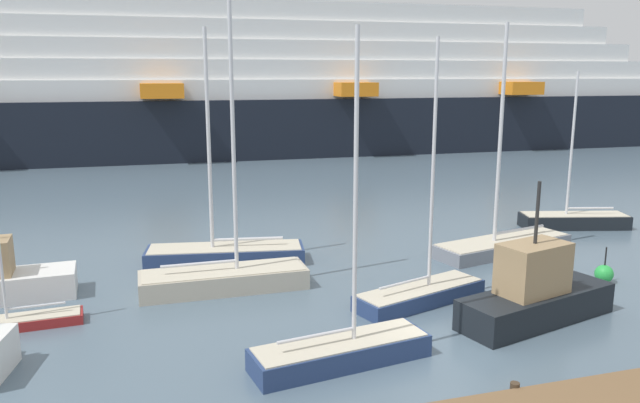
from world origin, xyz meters
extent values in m
plane|color=slate|center=(0.00, 0.00, 0.00)|extent=(600.00, 600.00, 0.00)
cylinder|color=#423323|center=(0.00, -3.69, 0.27)|extent=(0.24, 0.24, 0.54)
cube|color=navy|center=(-5.42, 10.21, 0.35)|extent=(7.09, 2.99, 0.71)
cube|color=beige|center=(-5.42, 10.21, 0.73)|extent=(6.80, 2.80, 0.04)
cylinder|color=silver|center=(-5.96, 10.30, 5.41)|extent=(0.17, 0.17, 9.39)
cylinder|color=silver|center=(-4.43, 10.04, 1.06)|extent=(3.07, 0.64, 0.13)
cube|color=maroon|center=(-12.97, 5.06, 0.16)|extent=(4.06, 1.27, 0.33)
cube|color=beige|center=(-12.97, 5.06, 0.35)|extent=(3.90, 1.18, 0.04)
cylinder|color=silver|center=(-12.39, 5.10, 0.68)|extent=(1.80, 0.20, 0.08)
cube|color=navy|center=(0.73, 3.34, 0.29)|extent=(5.43, 3.02, 0.58)
cube|color=beige|center=(0.73, 3.34, 0.60)|extent=(5.19, 2.84, 0.04)
cylinder|color=silver|center=(1.12, 3.47, 5.02)|extent=(0.13, 0.13, 8.88)
cylinder|color=silver|center=(0.01, 3.11, 0.93)|extent=(2.27, 0.81, 0.10)
cube|color=black|center=(13.62, 11.19, 0.36)|extent=(5.87, 2.97, 0.73)
cube|color=beige|center=(13.62, 11.19, 0.75)|extent=(5.62, 2.79, 0.04)
cylinder|color=silver|center=(13.18, 11.31, 4.53)|extent=(0.14, 0.14, 7.61)
cylinder|color=silver|center=(14.41, 10.98, 1.08)|extent=(2.49, 0.76, 0.11)
cube|color=navy|center=(-3.57, -0.39, 0.33)|extent=(5.45, 2.26, 0.66)
cube|color=beige|center=(-3.57, -0.39, 0.68)|extent=(5.23, 2.11, 0.04)
cylinder|color=silver|center=(-3.15, -0.33, 5.07)|extent=(0.13, 0.13, 8.82)
cylinder|color=silver|center=(-4.32, -0.51, 1.01)|extent=(2.37, 0.45, 0.10)
cube|color=gray|center=(7.27, 8.17, 0.30)|extent=(7.34, 3.50, 0.60)
cube|color=beige|center=(7.27, 8.17, 0.62)|extent=(7.03, 3.29, 0.04)
cylinder|color=silver|center=(6.72, 8.04, 5.49)|extent=(0.17, 0.17, 9.78)
cylinder|color=silver|center=(8.27, 8.40, 0.95)|extent=(3.14, 0.85, 0.14)
cube|color=#BCB29E|center=(-5.95, 6.78, 0.39)|extent=(6.39, 1.93, 0.78)
cube|color=beige|center=(-5.95, 6.78, 0.80)|extent=(6.14, 1.78, 0.04)
cylinder|color=silver|center=(-5.44, 6.77, 6.47)|extent=(0.15, 0.15, 11.39)
cylinder|color=silver|center=(-6.87, 6.78, 1.13)|extent=(2.87, 0.13, 0.12)
cube|color=black|center=(3.77, 0.72, 0.52)|extent=(6.18, 3.23, 1.05)
cube|color=#A3845B|center=(3.49, 0.65, 1.90)|extent=(2.60, 1.90, 1.71)
cylinder|color=#262626|center=(3.49, 0.65, 3.80)|extent=(0.12, 0.12, 2.07)
sphere|color=green|center=(8.76, 3.28, 0.36)|extent=(0.72, 0.72, 0.72)
cylinder|color=black|center=(8.76, 3.28, 1.10)|extent=(0.06, 0.06, 0.75)
cube|color=black|center=(2.73, 48.97, 2.87)|extent=(104.50, 16.69, 5.73)
cube|color=white|center=(2.73, 48.97, 6.67)|extent=(96.13, 14.77, 1.88)
cube|color=white|center=(2.73, 48.97, 8.55)|extent=(90.36, 13.88, 1.88)
cube|color=white|center=(2.73, 48.97, 10.42)|extent=(84.60, 13.00, 1.88)
cube|color=white|center=(2.73, 48.97, 12.30)|extent=(78.83, 12.11, 1.88)
cube|color=white|center=(2.73, 48.97, 14.18)|extent=(73.06, 11.23, 1.88)
cube|color=orange|center=(-6.54, 41.57, 6.67)|extent=(3.81, 2.99, 1.31)
cube|color=orange|center=(11.70, 41.20, 6.67)|extent=(3.81, 2.99, 1.31)
cube|color=orange|center=(29.94, 40.83, 6.67)|extent=(3.81, 2.99, 1.31)
camera|label=1|loc=(-8.82, -16.04, 8.25)|focal=34.58mm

